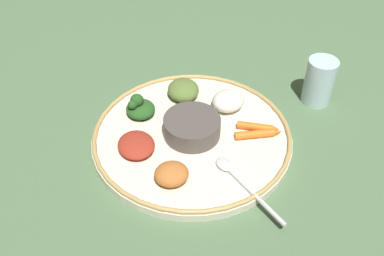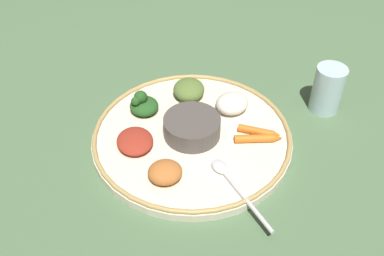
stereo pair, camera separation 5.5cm
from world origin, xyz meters
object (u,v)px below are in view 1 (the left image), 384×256
carrot_near_spoon (258,134)px  carrot_outer (257,126)px  drinking_glass (319,84)px  center_bowl (192,126)px  spoon (239,179)px  greens_pile (139,107)px

carrot_near_spoon → carrot_outer: (-0.00, -0.02, -0.00)m
drinking_glass → carrot_outer: bearing=32.6°
carrot_outer → carrot_near_spoon: bearing=79.4°
center_bowl → spoon: (-0.06, 0.12, -0.02)m
center_bowl → carrot_near_spoon: size_ratio=1.19×
carrot_near_spoon → drinking_glass: 0.18m
center_bowl → carrot_near_spoon: (-0.12, 0.02, -0.01)m
greens_pile → carrot_outer: greens_pile is taller
spoon → greens_pile: 0.24m
spoon → drinking_glass: 0.29m
center_bowl → greens_pile: size_ratio=1.36×
spoon → greens_pile: (0.15, -0.18, 0.01)m
spoon → carrot_near_spoon: 0.11m
greens_pile → carrot_near_spoon: (-0.21, 0.08, -0.01)m
center_bowl → spoon: bearing=118.3°
drinking_glass → carrot_near_spoon: bearing=37.2°
spoon → carrot_outer: size_ratio=1.94×
spoon → carrot_outer: carrot_outer is taller
carrot_outer → drinking_glass: drinking_glass is taller
carrot_near_spoon → carrot_outer: bearing=-100.6°
greens_pile → carrot_outer: bearing=162.8°
center_bowl → spoon: 0.13m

